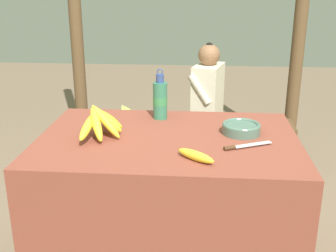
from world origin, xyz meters
name	(u,v)px	position (x,y,z in m)	size (l,w,h in m)	color
market_counter	(168,207)	(0.00, 0.00, 0.40)	(1.29, 0.89, 0.80)	brown
banana_bunch_ripe	(100,121)	(-0.34, -0.01, 0.88)	(0.20, 0.36, 0.17)	#4C381E
serving_bowl	(241,128)	(0.37, 0.08, 0.83)	(0.19, 0.19, 0.06)	#4C6B5B
water_bottle	(160,99)	(-0.07, 0.30, 0.91)	(0.08, 0.08, 0.28)	#337556
loose_banana_front	(196,156)	(0.14, -0.28, 0.82)	(0.18, 0.15, 0.04)	yellow
knife	(241,146)	(0.35, -0.12, 0.81)	(0.24, 0.13, 0.02)	#BCBCC1
wooden_bench	(182,128)	(0.01, 1.44, 0.34)	(1.87, 0.32, 0.39)	brown
seated_vendor	(202,99)	(0.17, 1.42, 0.61)	(0.45, 0.42, 1.07)	#564C60
banana_bunch_green	(127,113)	(-0.47, 1.44, 0.46)	(0.20, 0.29, 0.15)	#4C381E
support_post_near	(75,8)	(-0.98, 1.84, 1.30)	(0.12, 0.12, 2.61)	brown
support_post_far	(302,9)	(1.00, 1.84, 1.30)	(0.12, 0.12, 2.61)	brown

